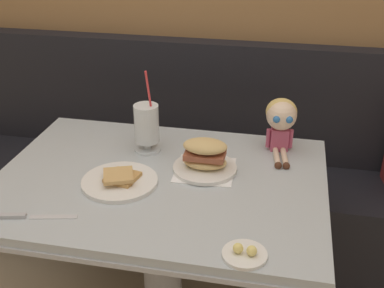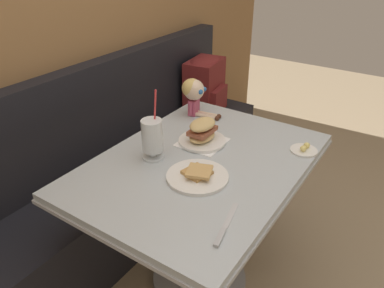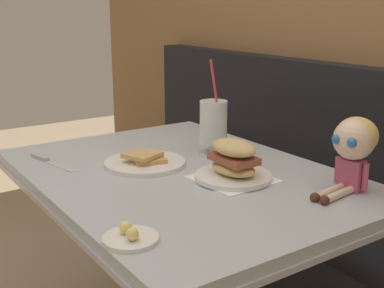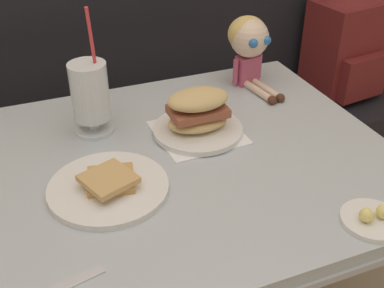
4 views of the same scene
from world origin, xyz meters
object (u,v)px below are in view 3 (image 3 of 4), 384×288
Objects in this scene: milkshake_glass at (213,124)px; sandwich_plate at (233,164)px; butter_knife at (46,160)px; toast_plate at (145,162)px; seated_doll at (354,143)px; butter_saucer at (130,237)px.

sandwich_plate is at bearing -23.71° from milkshake_glass.
sandwich_plate is at bearing 38.91° from butter_knife.
toast_plate is 0.26m from milkshake_glass.
butter_knife is 1.04× the size of seated_doll.
toast_plate is 0.30m from sandwich_plate.
butter_saucer is at bearing -95.25° from seated_doll.
butter_saucer is 0.64m from seated_doll.
milkshake_glass is 1.35× the size of butter_knife.
seated_doll is (0.50, 0.35, 0.12)m from toast_plate.
milkshake_glass is at bearing 128.42° from butter_saucer.
seated_doll reaches higher than sandwich_plate.
milkshake_glass is 0.55m from butter_knife.
sandwich_plate is 0.46m from butter_saucer.
butter_saucer is at bearing -66.60° from sandwich_plate.
seated_doll is at bearing 84.75° from butter_saucer.
sandwich_plate is at bearing -139.35° from seated_doll.
butter_knife is (-0.66, 0.04, -0.00)m from butter_saucer.
sandwich_plate is 0.61m from butter_knife.
butter_saucer is (0.42, -0.53, -0.09)m from milkshake_glass.
sandwich_plate is 0.94× the size of butter_knife.
milkshake_glass reaches higher than seated_doll.
milkshake_glass is 2.63× the size of butter_saucer.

